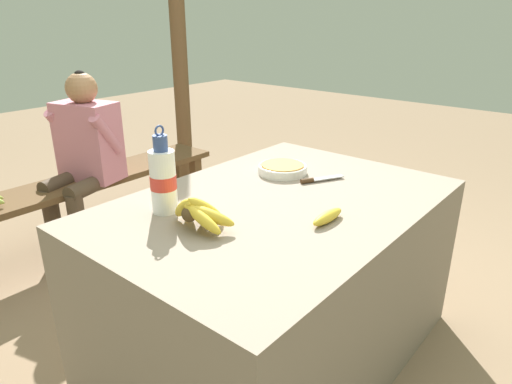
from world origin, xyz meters
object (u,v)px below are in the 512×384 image
at_px(serving_bowl, 282,168).
at_px(support_post_far, 178,30).
at_px(water_bottle, 163,180).
at_px(seated_vendor, 83,152).
at_px(loose_banana_front, 328,217).
at_px(wooden_bench, 76,192).
at_px(knife, 316,179).
at_px(banana_bunch_ripe, 198,211).

height_order(serving_bowl, support_post_far, support_post_far).
xyz_separation_m(water_bottle, seated_vendor, (0.35, 1.14, -0.20)).
xyz_separation_m(serving_bowl, loose_banana_front, (-0.30, -0.41, -0.00)).
bearing_deg(serving_bowl, loose_banana_front, -126.16).
bearing_deg(wooden_bench, support_post_far, 16.54).
distance_m(serving_bowl, support_post_far, 1.87).
bearing_deg(knife, loose_banana_front, -113.79).
bearing_deg(loose_banana_front, knife, 38.60).
bearing_deg(banana_bunch_ripe, serving_bowl, 11.18).
bearing_deg(wooden_bench, seated_vendor, -40.97).
xyz_separation_m(serving_bowl, support_post_far, (0.83, 1.60, 0.51)).
height_order(serving_bowl, wooden_bench, serving_bowl).
bearing_deg(water_bottle, knife, -22.01).
xyz_separation_m(banana_bunch_ripe, serving_bowl, (0.61, 0.12, -0.04)).
height_order(water_bottle, knife, water_bottle).
relative_size(seated_vendor, support_post_far, 0.43).
bearing_deg(water_bottle, wooden_bench, 76.11).
relative_size(banana_bunch_ripe, water_bottle, 0.83).
height_order(banana_bunch_ripe, wooden_bench, banana_bunch_ripe).
xyz_separation_m(water_bottle, loose_banana_front, (0.29, -0.48, -0.10)).
xyz_separation_m(serving_bowl, wooden_bench, (-0.30, 1.26, -0.34)).
bearing_deg(support_post_far, loose_banana_front, -119.51).
distance_m(banana_bunch_ripe, knife, 0.62).
xyz_separation_m(serving_bowl, knife, (0.00, -0.17, -0.01)).
distance_m(water_bottle, seated_vendor, 1.21).
height_order(banana_bunch_ripe, support_post_far, support_post_far).
distance_m(water_bottle, support_post_far, 2.13).
relative_size(loose_banana_front, support_post_far, 0.07).
xyz_separation_m(water_bottle, support_post_far, (1.43, 1.53, 0.42)).
bearing_deg(banana_bunch_ripe, support_post_far, 49.85).
relative_size(water_bottle, seated_vendor, 0.29).
relative_size(banana_bunch_ripe, seated_vendor, 0.24).
height_order(banana_bunch_ripe, seated_vendor, seated_vendor).
relative_size(serving_bowl, wooden_bench, 0.12).
relative_size(serving_bowl, water_bottle, 0.69).
bearing_deg(knife, banana_bunch_ripe, -157.06).
height_order(loose_banana_front, seated_vendor, seated_vendor).
xyz_separation_m(banana_bunch_ripe, water_bottle, (0.02, 0.19, 0.06)).
xyz_separation_m(seated_vendor, support_post_far, (1.08, 0.38, 0.61)).
xyz_separation_m(wooden_bench, seated_vendor, (0.05, -0.05, 0.24)).
distance_m(knife, support_post_far, 2.02).
xyz_separation_m(water_bottle, wooden_bench, (0.29, 1.19, -0.43)).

